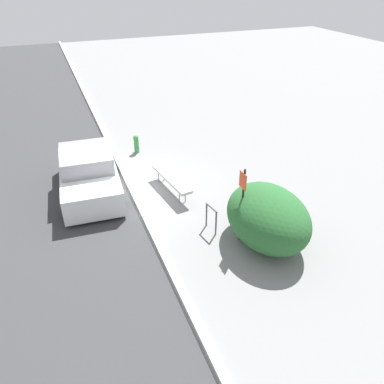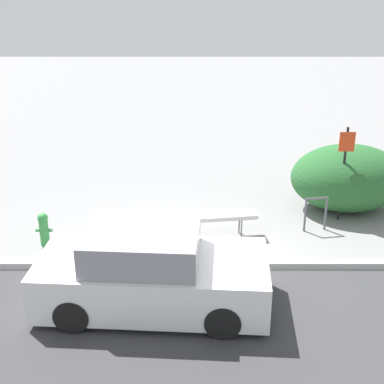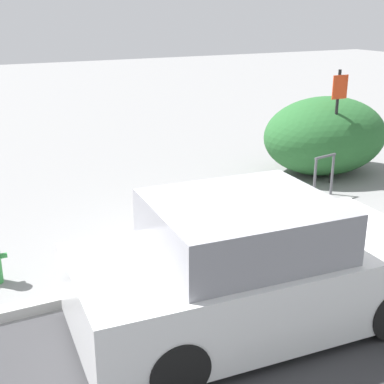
{
  "view_description": "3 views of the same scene",
  "coord_description": "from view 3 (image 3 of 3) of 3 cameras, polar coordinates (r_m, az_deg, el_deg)",
  "views": [
    {
      "loc": [
        11.1,
        -2.11,
        6.9
      ],
      "look_at": [
        1.69,
        1.58,
        0.63
      ],
      "focal_mm": 35.0,
      "sensor_mm": 36.0,
      "label": 1
    },
    {
      "loc": [
        0.13,
        -9.46,
        5.5
      ],
      "look_at": [
        0.15,
        1.59,
        1.0
      ],
      "focal_mm": 50.0,
      "sensor_mm": 36.0,
      "label": 2
    },
    {
      "loc": [
        -3.56,
        -5.82,
        3.45
      ],
      "look_at": [
        -0.1,
        1.12,
        0.75
      ],
      "focal_mm": 50.0,
      "sensor_mm": 36.0,
      "label": 3
    }
  ],
  "objects": [
    {
      "name": "curb",
      "position": [
        7.62,
        4.48,
        -7.24
      ],
      "size": [
        60.0,
        0.2,
        0.13
      ],
      "color": "#B7B7B2",
      "rests_on": "ground_plane"
    },
    {
      "name": "parked_car_near",
      "position": [
        6.06,
        6.23,
        -8.16
      ],
      "size": [
        4.12,
        2.11,
        1.5
      ],
      "rotation": [
        0.0,
        0.0,
        -0.07
      ],
      "color": "black",
      "rests_on": "ground_plane"
    },
    {
      "name": "bike_rack",
      "position": [
        10.38,
        13.91,
        2.12
      ],
      "size": [
        0.55,
        0.15,
        0.83
      ],
      "rotation": [
        0.0,
        0.0,
        0.18
      ],
      "color": "#515156",
      "rests_on": "ground_plane"
    },
    {
      "name": "bench",
      "position": [
        8.67,
        2.51,
        -0.63
      ],
      "size": [
        2.37,
        0.73,
        0.56
      ],
      "rotation": [
        0.0,
        0.0,
        0.14
      ],
      "color": "gray",
      "rests_on": "ground_plane"
    },
    {
      "name": "shrub_hedge",
      "position": [
        11.86,
        14.02,
        5.86
      ],
      "size": [
        2.82,
        2.12,
        1.66
      ],
      "color": "#28602D",
      "rests_on": "ground_plane"
    },
    {
      "name": "ground_plane",
      "position": [
        7.65,
        4.47,
        -7.68
      ],
      "size": [
        60.0,
        60.0,
        0.0
      ],
      "primitive_type": "plane",
      "color": "gray"
    },
    {
      "name": "sign_post",
      "position": [
        11.05,
        15.15,
        7.76
      ],
      "size": [
        0.36,
        0.08,
        2.3
      ],
      "color": "black",
      "rests_on": "ground_plane"
    }
  ]
}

